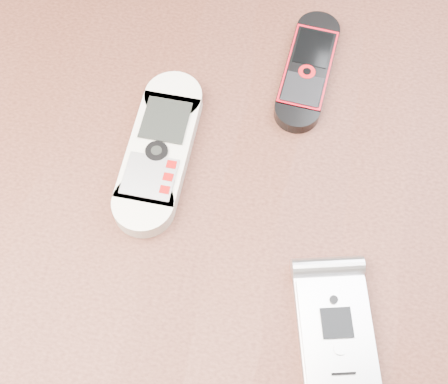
{
  "coord_description": "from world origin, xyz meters",
  "views": [
    {
      "loc": [
        0.04,
        -0.23,
        1.25
      ],
      "look_at": [
        0.01,
        0.0,
        0.76
      ],
      "focal_mm": 50.0,
      "sensor_mm": 36.0,
      "label": 1
    }
  ],
  "objects_px": {
    "nokia_white": "(159,150)",
    "motorola_razr": "(336,329)",
    "nokia_black_red": "(308,69)",
    "table": "(219,240)"
  },
  "relations": [
    {
      "from": "nokia_black_red",
      "to": "motorola_razr",
      "type": "bearing_deg",
      "value": -73.27
    },
    {
      "from": "table",
      "to": "nokia_white",
      "type": "distance_m",
      "value": 0.13
    },
    {
      "from": "nokia_white",
      "to": "nokia_black_red",
      "type": "height_order",
      "value": "nokia_white"
    },
    {
      "from": "nokia_black_red",
      "to": "nokia_white",
      "type": "bearing_deg",
      "value": -131.66
    },
    {
      "from": "nokia_white",
      "to": "motorola_razr",
      "type": "xyz_separation_m",
      "value": [
        0.17,
        -0.14,
        -0.0
      ]
    },
    {
      "from": "nokia_white",
      "to": "motorola_razr",
      "type": "relative_size",
      "value": 1.46
    },
    {
      "from": "table",
      "to": "motorola_razr",
      "type": "bearing_deg",
      "value": -42.83
    },
    {
      "from": "nokia_black_red",
      "to": "motorola_razr",
      "type": "relative_size",
      "value": 1.24
    },
    {
      "from": "nokia_black_red",
      "to": "motorola_razr",
      "type": "height_order",
      "value": "motorola_razr"
    },
    {
      "from": "nokia_white",
      "to": "motorola_razr",
      "type": "bearing_deg",
      "value": -36.58
    }
  ]
}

